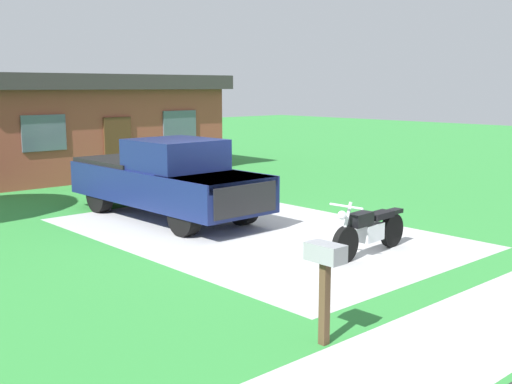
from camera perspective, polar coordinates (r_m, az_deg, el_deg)
ground_plane at (r=13.55m, az=-0.21°, el=-3.68°), size 80.00×80.00×0.00m
driveway_pad at (r=13.55m, az=-0.21°, el=-3.66°), size 5.71×8.70×0.01m
motorcycle at (r=11.88m, az=10.23°, el=-3.39°), size 2.21×0.70×1.09m
pickup_truck at (r=15.08m, az=-8.26°, el=1.26°), size 2.10×5.66×1.90m
mailbox at (r=7.60m, az=6.28°, el=-6.72°), size 0.26×0.48×1.26m
neighbor_house at (r=23.64m, az=-15.52°, el=6.02°), size 9.60×5.60×3.50m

